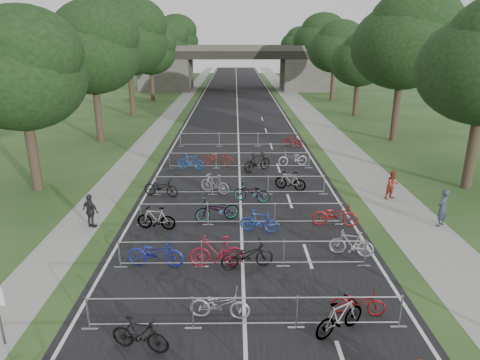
# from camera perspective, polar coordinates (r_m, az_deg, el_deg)

# --- Properties ---
(road) EXTENTS (11.00, 140.00, 0.01)m
(road) POSITION_cam_1_polar(r_m,az_deg,el_deg) (57.66, -0.39, 10.28)
(road) COLOR black
(road) RESTS_ON ground
(sidewalk_right) EXTENTS (3.00, 140.00, 0.01)m
(sidewalk_right) POSITION_cam_1_polar(r_m,az_deg,el_deg) (58.25, 7.64, 10.20)
(sidewalk_right) COLOR gray
(sidewalk_right) RESTS_ON ground
(sidewalk_left) EXTENTS (2.00, 140.00, 0.01)m
(sidewalk_left) POSITION_cam_1_polar(r_m,az_deg,el_deg) (58.11, -7.92, 10.17)
(sidewalk_left) COLOR gray
(sidewalk_left) RESTS_ON ground
(lane_markings) EXTENTS (0.12, 140.00, 0.00)m
(lane_markings) POSITION_cam_1_polar(r_m,az_deg,el_deg) (57.66, -0.39, 10.27)
(lane_markings) COLOR silver
(lane_markings) RESTS_ON ground
(overpass_bridge) EXTENTS (31.00, 8.00, 7.05)m
(overpass_bridge) POSITION_cam_1_polar(r_m,az_deg,el_deg) (72.22, -0.45, 14.75)
(overpass_bridge) COLOR #46433F
(overpass_bridge) RESTS_ON ground
(tree_left_0) EXTENTS (6.72, 6.72, 10.25)m
(tree_left_0) POSITION_cam_1_polar(r_m,az_deg,el_deg) (25.61, -27.12, 12.63)
(tree_left_0) COLOR #33261C
(tree_left_0) RESTS_ON ground
(tree_left_1) EXTENTS (7.56, 7.56, 11.53)m
(tree_left_1) POSITION_cam_1_polar(r_m,az_deg,el_deg) (36.73, -19.06, 16.08)
(tree_left_1) COLOR #33261C
(tree_left_1) RESTS_ON ground
(tree_right_1) EXTENTS (8.18, 8.18, 12.47)m
(tree_right_1) POSITION_cam_1_polar(r_m,az_deg,el_deg) (37.46, 21.20, 16.80)
(tree_right_1) COLOR #33261C
(tree_right_1) RESTS_ON ground
(tree_left_2) EXTENTS (8.40, 8.40, 12.81)m
(tree_left_2) POSITION_cam_1_polar(r_m,az_deg,el_deg) (48.29, -14.69, 17.78)
(tree_left_2) COLOR #33261C
(tree_left_2) RESTS_ON ground
(tree_right_2) EXTENTS (6.16, 6.16, 9.39)m
(tree_right_2) POSITION_cam_1_polar(r_m,az_deg,el_deg) (48.91, 15.78, 15.14)
(tree_right_2) COLOR #33261C
(tree_right_2) RESTS_ON ground
(tree_left_3) EXTENTS (6.72, 6.72, 10.25)m
(tree_left_3) POSITION_cam_1_polar(r_m,az_deg,el_deg) (60.06, -11.82, 16.45)
(tree_left_3) COLOR #33261C
(tree_left_3) RESTS_ON ground
(tree_right_3) EXTENTS (7.17, 7.17, 10.93)m
(tree_right_3) POSITION_cam_1_polar(r_m,az_deg,el_deg) (60.50, 12.67, 16.82)
(tree_right_3) COLOR #33261C
(tree_right_3) RESTS_ON ground
(tree_left_4) EXTENTS (7.56, 7.56, 11.53)m
(tree_left_4) POSITION_cam_1_polar(r_m,az_deg,el_deg) (71.87, -10.03, 17.48)
(tree_left_4) COLOR #33261C
(tree_left_4) RESTS_ON ground
(tree_right_4) EXTENTS (8.18, 8.18, 12.47)m
(tree_right_4) POSITION_cam_1_polar(r_m,az_deg,el_deg) (72.24, 10.53, 17.93)
(tree_right_4) COLOR #33261C
(tree_right_4) RESTS_ON ground
(tree_left_5) EXTENTS (8.40, 8.40, 12.81)m
(tree_left_5) POSITION_cam_1_polar(r_m,az_deg,el_deg) (83.74, -8.73, 18.20)
(tree_left_5) COLOR #33261C
(tree_left_5) RESTS_ON ground
(tree_right_5) EXTENTS (6.16, 6.16, 9.39)m
(tree_right_5) POSITION_cam_1_polar(r_m,az_deg,el_deg) (84.09, 8.88, 16.72)
(tree_right_5) COLOR #33261C
(tree_right_5) RESTS_ON ground
(tree_left_6) EXTENTS (6.72, 6.72, 10.25)m
(tree_left_6) POSITION_cam_1_polar(r_m,az_deg,el_deg) (95.66, -7.68, 17.28)
(tree_left_6) COLOR #33261C
(tree_left_6) RESTS_ON ground
(tree_right_6) EXTENTS (7.17, 7.17, 10.93)m
(tree_right_6) POSITION_cam_1_polar(r_m,az_deg,el_deg) (95.94, 7.72, 17.54)
(tree_right_6) COLOR #33261C
(tree_right_6) RESTS_ON ground
(barrier_row_1) EXTENTS (9.70, 0.08, 1.10)m
(barrier_row_1) POSITION_cam_1_polar(r_m,az_deg,el_deg) (13.15, 0.64, -17.28)
(barrier_row_1) COLOR #A6A8AE
(barrier_row_1) RESTS_ON ground
(barrier_row_2) EXTENTS (9.70, 0.08, 1.10)m
(barrier_row_2) POSITION_cam_1_polar(r_m,az_deg,el_deg) (16.21, 0.36, -9.82)
(barrier_row_2) COLOR #A6A8AE
(barrier_row_2) RESTS_ON ground
(barrier_row_3) EXTENTS (9.70, 0.08, 1.10)m
(barrier_row_3) POSITION_cam_1_polar(r_m,az_deg,el_deg) (19.63, 0.17, -4.56)
(barrier_row_3) COLOR #A6A8AE
(barrier_row_3) RESTS_ON ground
(barrier_row_4) EXTENTS (9.70, 0.08, 1.10)m
(barrier_row_4) POSITION_cam_1_polar(r_m,az_deg,el_deg) (23.37, 0.03, -0.72)
(barrier_row_4) COLOR #A6A8AE
(barrier_row_4) RESTS_ON ground
(barrier_row_5) EXTENTS (9.70, 0.08, 1.10)m
(barrier_row_5) POSITION_cam_1_polar(r_m,az_deg,el_deg) (28.14, -0.09, 2.63)
(barrier_row_5) COLOR #A6A8AE
(barrier_row_5) RESTS_ON ground
(barrier_row_6) EXTENTS (9.70, 0.08, 1.10)m
(barrier_row_6) POSITION_cam_1_polar(r_m,az_deg,el_deg) (33.95, -0.19, 5.40)
(barrier_row_6) COLOR #A6A8AE
(barrier_row_6) RESTS_ON ground
(bike_4) EXTENTS (1.78, 0.93, 1.03)m
(bike_4) POSITION_cam_1_polar(r_m,az_deg,el_deg) (12.72, -13.20, -19.42)
(bike_4) COLOR black
(bike_4) RESTS_ON ground
(bike_5) EXTENTS (1.92, 0.83, 0.98)m
(bike_5) POSITION_cam_1_polar(r_m,az_deg,el_deg) (13.60, -2.71, -16.24)
(bike_5) COLOR #939299
(bike_5) RESTS_ON ground
(bike_6) EXTENTS (1.83, 1.40, 1.10)m
(bike_6) POSITION_cam_1_polar(r_m,az_deg,el_deg) (13.29, 13.17, -17.37)
(bike_6) COLOR #A6A8AE
(bike_6) RESTS_ON ground
(bike_7) EXTENTS (1.74, 0.84, 0.88)m
(bike_7) POSITION_cam_1_polar(r_m,az_deg,el_deg) (14.25, 15.52, -15.43)
(bike_7) COLOR maroon
(bike_7) RESTS_ON ground
(bike_8) EXTENTS (2.21, 0.96, 1.13)m
(bike_8) POSITION_cam_1_polar(r_m,az_deg,el_deg) (16.55, -11.21, -9.50)
(bike_8) COLOR navy
(bike_8) RESTS_ON ground
(bike_9) EXTENTS (2.09, 0.61, 1.25)m
(bike_9) POSITION_cam_1_polar(r_m,az_deg,el_deg) (16.21, -3.11, -9.53)
(bike_9) COLOR maroon
(bike_9) RESTS_ON ground
(bike_10) EXTENTS (2.10, 1.11, 1.05)m
(bike_10) POSITION_cam_1_polar(r_m,az_deg,el_deg) (16.16, 0.95, -10.00)
(bike_10) COLOR black
(bike_10) RESTS_ON ground
(bike_11) EXTENTS (1.81, 0.96, 1.04)m
(bike_11) POSITION_cam_1_polar(r_m,az_deg,el_deg) (17.55, 14.64, -8.22)
(bike_11) COLOR #999AA0
(bike_11) RESTS_ON ground
(bike_12) EXTENTS (1.84, 0.78, 1.07)m
(bike_12) POSITION_cam_1_polar(r_m,az_deg,el_deg) (19.56, -11.11, -5.06)
(bike_12) COLOR #A6A8AE
(bike_12) RESTS_ON ground
(bike_13) EXTENTS (2.21, 1.30, 1.10)m
(bike_13) POSITION_cam_1_polar(r_m,az_deg,el_deg) (20.11, -3.06, -4.00)
(bike_13) COLOR #A6A8AE
(bike_13) RESTS_ON ground
(bike_14) EXTENTS (1.81, 0.90, 1.04)m
(bike_14) POSITION_cam_1_polar(r_m,az_deg,el_deg) (18.96, 2.58, -5.53)
(bike_14) COLOR navy
(bike_14) RESTS_ON ground
(bike_15) EXTENTS (2.14, 0.94, 1.09)m
(bike_15) POSITION_cam_1_polar(r_m,az_deg,el_deg) (20.03, 12.61, -4.55)
(bike_15) COLOR maroon
(bike_15) RESTS_ON ground
(bike_16) EXTENTS (2.09, 1.21, 1.04)m
(bike_16) POSITION_cam_1_polar(r_m,az_deg,el_deg) (23.55, -10.49, -0.95)
(bike_16) COLOR black
(bike_16) RESTS_ON ground
(bike_17) EXTENTS (1.85, 1.40, 1.11)m
(bike_17) POSITION_cam_1_polar(r_m,az_deg,el_deg) (23.63, -3.39, -0.50)
(bike_17) COLOR #96979D
(bike_17) RESTS_ON ground
(bike_18) EXTENTS (2.03, 1.15, 1.01)m
(bike_18) POSITION_cam_1_polar(r_m,az_deg,el_deg) (22.41, 1.55, -1.69)
(bike_18) COLOR #A6A8AE
(bike_18) RESTS_ON ground
(bike_19) EXTENTS (1.86, 1.20, 1.09)m
(bike_19) POSITION_cam_1_polar(r_m,az_deg,el_deg) (24.25, 6.73, -0.13)
(bike_19) COLOR #A6A8AE
(bike_19) RESTS_ON ground
(bike_20) EXTENTS (1.86, 0.85, 1.08)m
(bike_20) POSITION_cam_1_polar(r_m,az_deg,el_deg) (28.01, -6.62, 2.42)
(bike_20) COLOR navy
(bike_20) RESTS_ON ground
(bike_21) EXTENTS (2.22, 1.16, 1.11)m
(bike_21) POSITION_cam_1_polar(r_m,az_deg,el_deg) (28.66, -2.96, 2.92)
(bike_21) COLOR maroon
(bike_21) RESTS_ON ground
(bike_22) EXTENTS (2.03, 1.60, 1.23)m
(bike_22) POSITION_cam_1_polar(r_m,az_deg,el_deg) (27.53, 2.31, 2.41)
(bike_22) COLOR black
(bike_22) RESTS_ON ground
(bike_23) EXTENTS (2.08, 1.02, 1.05)m
(bike_23) POSITION_cam_1_polar(r_m,az_deg,el_deg) (28.89, 7.07, 2.87)
(bike_23) COLOR #A3A2AA
(bike_23) RESTS_ON ground
(bike_27) EXTENTS (1.61, 1.27, 0.97)m
(bike_27) POSITION_cam_1_polar(r_m,az_deg,el_deg) (34.17, 7.07, 5.24)
(bike_27) COLOR maroon
(bike_27) RESTS_ON ground
(pedestrian_a) EXTENTS (0.76, 0.75, 1.77)m
(pedestrian_a) POSITION_cam_1_polar(r_m,az_deg,el_deg) (21.47, 25.36, -3.39)
(pedestrian_a) COLOR #2D3444
(pedestrian_a) RESTS_ON ground
(pedestrian_b) EXTENTS (0.93, 0.84, 1.55)m
(pedestrian_b) POSITION_cam_1_polar(r_m,az_deg,el_deg) (24.08, 19.67, -0.67)
(pedestrian_b) COLOR maroon
(pedestrian_b) RESTS_ON ground
(pedestrian_c) EXTENTS (1.00, 0.79, 1.58)m
(pedestrian_c) POSITION_cam_1_polar(r_m,az_deg,el_deg) (20.44, -19.30, -3.96)
(pedestrian_c) COLOR #252527
(pedestrian_c) RESTS_ON ground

